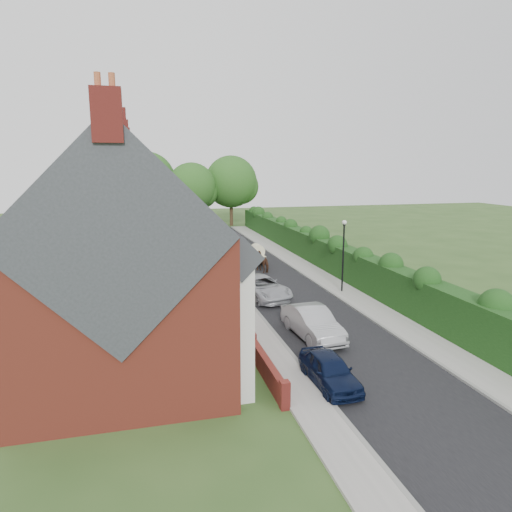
% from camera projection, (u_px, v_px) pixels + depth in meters
% --- Properties ---
extents(ground, '(140.00, 140.00, 0.00)m').
position_uv_depth(ground, '(318.00, 314.00, 27.66)').
color(ground, '#2D4C1E').
rests_on(ground, ground).
extents(road, '(6.00, 58.00, 0.02)m').
position_uv_depth(road, '(263.00, 273.00, 37.99)').
color(road, black).
rests_on(road, ground).
extents(pavement_hedge_side, '(2.20, 58.00, 0.12)m').
position_uv_depth(pavement_hedge_side, '(309.00, 270.00, 38.97)').
color(pavement_hedge_side, gray).
rests_on(pavement_hedge_side, ground).
extents(pavement_house_side, '(1.70, 58.00, 0.12)m').
position_uv_depth(pavement_house_side, '(217.00, 275.00, 37.05)').
color(pavement_house_side, gray).
rests_on(pavement_house_side, ground).
extents(kerb_hedge_side, '(0.18, 58.00, 0.13)m').
position_uv_depth(kerb_hedge_side, '(297.00, 271.00, 38.72)').
color(kerb_hedge_side, gray).
rests_on(kerb_hedge_side, ground).
extents(kerb_house_side, '(0.18, 58.00, 0.13)m').
position_uv_depth(kerb_house_side, '(227.00, 275.00, 37.24)').
color(kerb_house_side, gray).
rests_on(kerb_house_side, ground).
extents(hedge, '(2.10, 58.00, 2.85)m').
position_uv_depth(hedge, '(329.00, 251.00, 39.11)').
color(hedge, '#153511').
rests_on(hedge, ground).
extents(terrace_row, '(9.05, 40.50, 11.50)m').
position_uv_depth(terrace_row, '(131.00, 226.00, 33.64)').
color(terrace_row, '#973526').
rests_on(terrace_row, ground).
extents(garden_wall_row, '(0.35, 40.35, 1.10)m').
position_uv_depth(garden_wall_row, '(207.00, 274.00, 35.78)').
color(garden_wall_row, maroon).
rests_on(garden_wall_row, ground).
extents(lamppost, '(0.32, 0.32, 5.16)m').
position_uv_depth(lamppost, '(343.00, 247.00, 31.64)').
color(lamppost, black).
rests_on(lamppost, ground).
extents(tree_far_left, '(7.14, 6.80, 9.29)m').
position_uv_depth(tree_far_left, '(194.00, 188.00, 63.99)').
color(tree_far_left, '#332316').
rests_on(tree_far_left, ground).
extents(tree_far_right, '(7.98, 7.60, 10.31)m').
position_uv_depth(tree_far_right, '(233.00, 183.00, 67.24)').
color(tree_far_right, '#332316').
rests_on(tree_far_right, ground).
extents(tree_far_back, '(8.40, 8.00, 10.82)m').
position_uv_depth(tree_far_back, '(150.00, 181.00, 65.23)').
color(tree_far_back, '#332316').
rests_on(tree_far_back, ground).
extents(car_navy, '(1.64, 3.87, 1.31)m').
position_uv_depth(car_navy, '(330.00, 370.00, 18.57)').
color(car_navy, black).
rests_on(car_navy, ground).
extents(car_silver_a, '(2.05, 4.95, 1.59)m').
position_uv_depth(car_silver_a, '(312.00, 323.00, 23.75)').
color(car_silver_a, '#98999D').
rests_on(car_silver_a, ground).
extents(car_silver_b, '(3.80, 5.87, 1.50)m').
position_uv_depth(car_silver_b, '(261.00, 287.00, 30.81)').
color(car_silver_b, '#A8AAB0').
rests_on(car_silver_b, ground).
extents(car_white, '(1.96, 4.61, 1.33)m').
position_uv_depth(car_white, '(240.00, 274.00, 34.86)').
color(car_white, white).
rests_on(car_white, ground).
extents(car_green, '(2.42, 4.11, 1.31)m').
position_uv_depth(car_green, '(230.00, 263.00, 38.78)').
color(car_green, '#103718').
rests_on(car_green, ground).
extents(car_red, '(2.12, 4.74, 1.51)m').
position_uv_depth(car_red, '(230.00, 250.00, 44.35)').
color(car_red, maroon).
rests_on(car_red, ground).
extents(car_beige, '(3.56, 5.55, 1.43)m').
position_uv_depth(car_beige, '(222.00, 241.00, 50.02)').
color(car_beige, '#BFB68A').
rests_on(car_beige, ground).
extents(car_grey, '(2.21, 4.89, 1.39)m').
position_uv_depth(car_grey, '(203.00, 235.00, 54.74)').
color(car_grey, '#5A5E62').
rests_on(car_grey, ground).
extents(horse, '(1.54, 2.18, 1.68)m').
position_uv_depth(horse, '(263.00, 262.00, 38.57)').
color(horse, '#412517').
rests_on(horse, ground).
extents(horse_cart, '(1.25, 2.77, 2.00)m').
position_uv_depth(horse_cart, '(257.00, 254.00, 40.55)').
color(horse_cart, black).
rests_on(horse_cart, ground).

